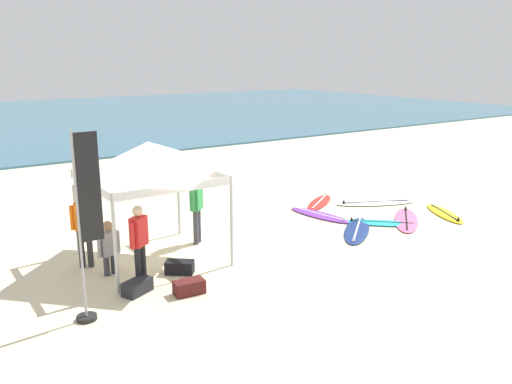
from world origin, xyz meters
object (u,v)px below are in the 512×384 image
(banner_flag, at_px, (86,235))
(gear_bag_on_sand, at_px, (137,287))
(surfboard_red, at_px, (320,202))
(surfboard_cyan, at_px, (381,223))
(canopy_tent, at_px, (148,158))
(surfboard_purple, at_px, (320,215))
(gear_bag_by_pole, at_px, (189,287))
(surfboard_pink, at_px, (406,220))
(surfboard_yellow, at_px, (444,214))
(surfboard_white, at_px, (375,203))
(person_green, at_px, (197,205))
(gear_bag_near_tent, at_px, (180,267))
(person_red, at_px, (139,240))
(person_orange, at_px, (84,225))
(surfboard_navy, at_px, (357,230))
(person_grey, at_px, (109,246))

(banner_flag, distance_m, gear_bag_on_sand, 1.86)
(surfboard_red, bearing_deg, surfboard_cyan, -89.94)
(canopy_tent, height_order, surfboard_cyan, canopy_tent)
(surfboard_purple, bearing_deg, gear_bag_by_pole, -155.31)
(surfboard_pink, distance_m, surfboard_yellow, 1.45)
(surfboard_white, bearing_deg, person_green, -179.11)
(gear_bag_near_tent, bearing_deg, surfboard_purple, 16.21)
(surfboard_cyan, xyz_separation_m, gear_bag_near_tent, (-6.23, 0.00, 0.10))
(surfboard_yellow, xyz_separation_m, banner_flag, (-10.66, -0.56, 1.54))
(person_red, xyz_separation_m, person_orange, (-0.61, 1.66, 0.00))
(surfboard_red, distance_m, person_green, 5.21)
(canopy_tent, distance_m, person_red, 2.04)
(surfboard_navy, xyz_separation_m, person_red, (-6.13, -0.07, 0.95))
(surfboard_pink, relative_size, banner_flag, 0.65)
(surfboard_pink, height_order, banner_flag, banner_flag)
(surfboard_red, relative_size, gear_bag_by_pole, 3.21)
(gear_bag_on_sand, bearing_deg, gear_bag_near_tent, 21.39)
(surfboard_purple, xyz_separation_m, person_orange, (-6.86, -0.06, 0.95))
(surfboard_purple, bearing_deg, gear_bag_on_sand, -162.85)
(surfboard_cyan, bearing_deg, person_orange, 169.19)
(person_orange, bearing_deg, person_red, -69.75)
(surfboard_pink, height_order, person_red, person_red)
(surfboard_pink, bearing_deg, surfboard_white, 70.51)
(surfboard_yellow, relative_size, person_orange, 1.19)
(surfboard_purple, relative_size, gear_bag_on_sand, 3.70)
(surfboard_red, bearing_deg, gear_bag_by_pole, -150.69)
(person_orange, distance_m, gear_bag_near_tent, 2.31)
(person_green, distance_m, person_grey, 2.61)
(surfboard_purple, height_order, person_grey, person_grey)
(surfboard_navy, bearing_deg, surfboard_yellow, -5.44)
(person_green, relative_size, gear_bag_near_tent, 2.85)
(surfboard_purple, height_order, gear_bag_on_sand, gear_bag_on_sand)
(canopy_tent, height_order, gear_bag_on_sand, canopy_tent)
(canopy_tent, bearing_deg, gear_bag_by_pole, -94.26)
(person_green, xyz_separation_m, gear_bag_by_pole, (-1.53, -2.53, -0.85))
(surfboard_white, xyz_separation_m, surfboard_purple, (-2.36, -0.05, 0.00))
(person_orange, distance_m, banner_flag, 2.61)
(person_orange, height_order, banner_flag, banner_flag)
(surfboard_purple, distance_m, gear_bag_by_pole, 6.17)
(surfboard_red, distance_m, person_red, 7.75)
(gear_bag_by_pole, bearing_deg, gear_bag_near_tent, 73.88)
(surfboard_yellow, bearing_deg, gear_bag_by_pole, -175.96)
(surfboard_pink, xyz_separation_m, person_grey, (-8.29, 0.98, 0.62))
(person_orange, xyz_separation_m, banner_flag, (-0.64, -2.46, 0.59))
(surfboard_navy, height_order, person_grey, person_grey)
(surfboard_pink, bearing_deg, surfboard_cyan, 165.87)
(person_grey, bearing_deg, gear_bag_on_sand, -84.63)
(surfboard_yellow, bearing_deg, gear_bag_near_tent, 177.20)
(person_orange, bearing_deg, gear_bag_by_pole, -63.47)
(person_orange, bearing_deg, surfboard_pink, -11.12)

